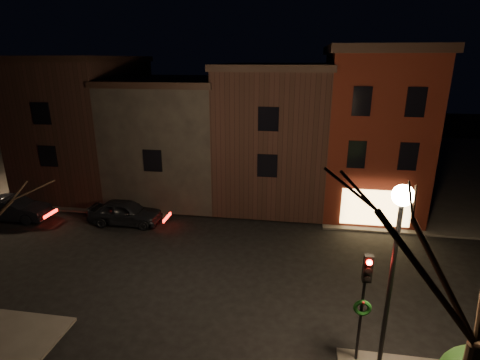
{
  "coord_description": "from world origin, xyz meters",
  "views": [
    {
      "loc": [
        3.34,
        -16.14,
        9.85
      ],
      "look_at": [
        0.07,
        4.02,
        3.2
      ],
      "focal_mm": 28.0,
      "sensor_mm": 36.0,
      "label": 1
    }
  ],
  "objects_px": {
    "traffic_signal": "(364,292)",
    "parked_car_a": "(125,212)",
    "street_lamp_near": "(398,233)",
    "parked_car_b": "(12,209)"
  },
  "relations": [
    {
      "from": "parked_car_b",
      "to": "traffic_signal",
      "type": "bearing_deg",
      "value": -117.97
    },
    {
      "from": "street_lamp_near",
      "to": "parked_car_b",
      "type": "relative_size",
      "value": 1.41
    },
    {
      "from": "traffic_signal",
      "to": "parked_car_b",
      "type": "bearing_deg",
      "value": 156.36
    },
    {
      "from": "traffic_signal",
      "to": "parked_car_a",
      "type": "xyz_separation_m",
      "value": [
        -12.73,
        9.4,
        -2.04
      ]
    },
    {
      "from": "parked_car_a",
      "to": "parked_car_b",
      "type": "bearing_deg",
      "value": 93.68
    },
    {
      "from": "parked_car_a",
      "to": "street_lamp_near",
      "type": "bearing_deg",
      "value": -127.63
    },
    {
      "from": "traffic_signal",
      "to": "parked_car_b",
      "type": "height_order",
      "value": "traffic_signal"
    },
    {
      "from": "traffic_signal",
      "to": "parked_car_a",
      "type": "relative_size",
      "value": 0.9
    },
    {
      "from": "traffic_signal",
      "to": "street_lamp_near",
      "type": "bearing_deg",
      "value": -39.37
    },
    {
      "from": "street_lamp_near",
      "to": "parked_car_a",
      "type": "xyz_separation_m",
      "value": [
        -13.33,
        9.89,
        -4.41
      ]
    }
  ]
}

